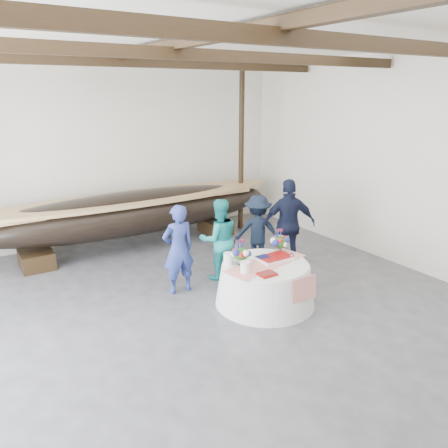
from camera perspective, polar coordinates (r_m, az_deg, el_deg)
floor at (r=6.87m, az=0.67°, el=-15.70°), size 10.00×12.00×0.01m
wall_back at (r=11.39m, az=-16.04°, el=8.99°), size 10.00×0.02×4.50m
wall_right at (r=9.58m, az=26.93°, el=6.41°), size 0.02×12.00×4.50m
ceiling at (r=5.83m, az=0.84°, el=24.78°), size 10.00×12.00×0.01m
pavilion_structure at (r=6.50m, az=-3.40°, el=19.55°), size 9.80×11.76×4.50m
longboat_display at (r=10.71m, az=-11.69°, el=1.50°), size 7.62×1.52×1.43m
banquet_table at (r=7.97m, az=5.40°, el=-7.72°), size 1.80×1.80×0.77m
tabletop_items at (r=7.90m, az=4.82°, el=-3.73°), size 1.74×1.01×0.40m
guest_woman_blue at (r=8.24m, az=-5.99°, el=-3.30°), size 0.64×0.43×1.73m
guest_woman_teal at (r=8.82m, az=-0.65°, el=-2.01°), size 0.95×0.82×1.67m
guest_man_left at (r=9.49m, az=4.41°, el=-0.92°), size 1.19×1.04×1.59m
guest_man_right at (r=9.40m, az=8.44°, el=-0.07°), size 1.25×0.92×1.96m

